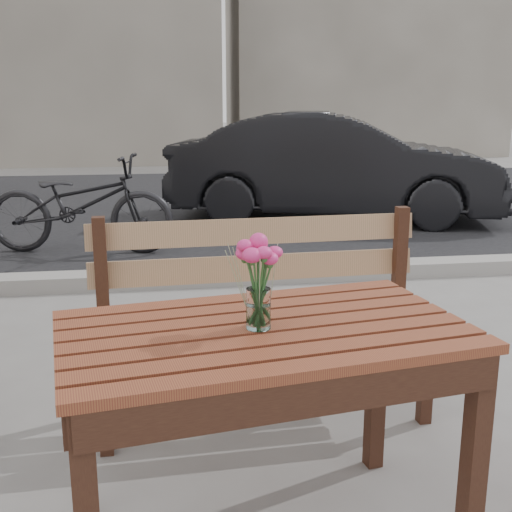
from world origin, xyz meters
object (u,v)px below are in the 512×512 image
at_px(parked_car, 334,167).
at_px(bicycle, 80,204).
at_px(main_vase, 259,270).
at_px(main_table, 264,364).

relative_size(parked_car, bicycle, 2.20).
bearing_deg(main_vase, main_table, 31.31).
height_order(parked_car, bicycle, parked_car).
distance_m(main_table, bicycle, 4.55).
bearing_deg(main_vase, parked_car, 72.44).
xyz_separation_m(main_table, main_vase, (-0.02, -0.01, 0.31)).
bearing_deg(main_table, parked_car, 63.51).
relative_size(main_vase, bicycle, 0.16).
relative_size(main_table, main_vase, 4.54).
xyz_separation_m(main_table, parked_car, (1.81, 5.76, 0.01)).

